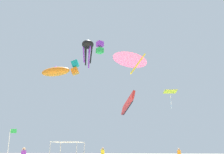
{
  "coord_description": "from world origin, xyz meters",
  "views": [
    {
      "loc": [
        2.42,
        -21.91,
        1.6
      ],
      "look_at": [
        -1.66,
        9.55,
        10.81
      ],
      "focal_mm": 39.3,
      "sensor_mm": 36.0,
      "label": 1
    }
  ],
  "objects": [
    {
      "name": "kite_parafoil_red",
      "position": [
        -0.24,
        20.21,
        9.06
      ],
      "size": [
        2.85,
        5.78,
        3.65
      ],
      "rotation": [
        0.0,
        0.0,
        2.0
      ],
      "color": "red"
    },
    {
      "name": "person_central",
      "position": [
        6.13,
        7.12,
        0.94
      ],
      "size": [
        0.38,
        0.41,
        1.6
      ],
      "rotation": [
        0.0,
        0.0,
        4.34
      ],
      "color": "brown",
      "rests_on": "ground"
    },
    {
      "name": "kite_box_purple",
      "position": [
        -5.7,
        22.05,
        20.64
      ],
      "size": [
        1.61,
        1.61,
        2.4
      ],
      "rotation": [
        0.0,
        0.0,
        5.5
      ],
      "color": "purple"
    },
    {
      "name": "banner_flag",
      "position": [
        -8.88,
        -1.85,
        1.94
      ],
      "size": [
        0.61,
        0.06,
        3.17
      ],
      "color": "silver",
      "rests_on": "ground"
    },
    {
      "name": "person_near_tent",
      "position": [
        -2.33,
        6.53,
        0.99
      ],
      "size": [
        0.4,
        0.4,
        1.69
      ],
      "rotation": [
        0.0,
        0.0,
        3.85
      ],
      "color": "slate",
      "rests_on": "ground"
    },
    {
      "name": "kite_delta_pink",
      "position": [
        0.97,
        7.47,
        12.71
      ],
      "size": [
        6.15,
        6.13,
        3.77
      ],
      "rotation": [
        0.0,
        0.0,
        2.12
      ],
      "color": "pink"
    },
    {
      "name": "kite_diamond_yellow",
      "position": [
        7.86,
        27.37,
        12.34
      ],
      "size": [
        2.78,
        2.78,
        3.57
      ],
      "rotation": [
        0.0,
        0.0,
        0.1
      ],
      "color": "yellow"
    },
    {
      "name": "canopy_tent",
      "position": [
        -5.88,
        4.91,
        2.15
      ],
      "size": [
        2.89,
        3.34,
        2.25
      ],
      "color": "#B2B2B7",
      "rests_on": "ground"
    },
    {
      "name": "kite_box_teal",
      "position": [
        -11.3,
        24.58,
        17.55
      ],
      "size": [
        1.69,
        1.39,
        3.14
      ],
      "rotation": [
        0.0,
        0.0,
        1.62
      ],
      "color": "teal"
    },
    {
      "name": "kite_octopus_black",
      "position": [
        -6.67,
        15.92,
        18.39
      ],
      "size": [
        2.85,
        2.85,
        4.77
      ],
      "rotation": [
        0.0,
        0.0,
        2.41
      ],
      "color": "black"
    },
    {
      "name": "kite_inflatable_orange",
      "position": [
        -13.97,
        20.78,
        15.59
      ],
      "size": [
        6.27,
        3.04,
        2.22
      ],
      "rotation": [
        0.0,
        0.0,
        6.08
      ],
      "color": "orange"
    }
  ]
}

